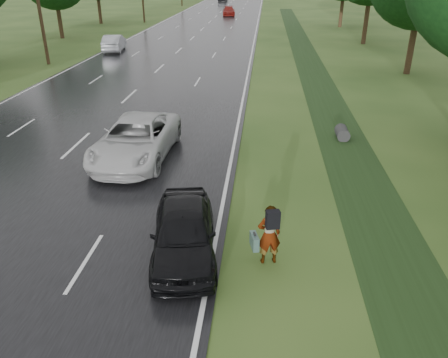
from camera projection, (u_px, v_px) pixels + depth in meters
road at (199, 32)px, 51.90m from camera, size 14.00×180.00×0.04m
edge_stripe_east at (256, 33)px, 51.34m from camera, size 0.12×180.00×0.01m
edge_stripe_west at (143, 31)px, 52.44m from camera, size 0.12×180.00×0.01m
center_line at (199, 32)px, 51.89m from camera, size 0.12×180.00×0.01m
drainage_ditch at (321, 89)px, 27.38m from camera, size 2.20×120.00×0.56m
pedestrian at (268, 234)px, 10.96m from camera, size 0.84×0.64×1.66m
white_pickup at (136, 139)px, 17.12m from camera, size 2.77×5.75×1.58m
dark_sedan at (184, 232)px, 11.30m from camera, size 2.23×4.25×1.38m
silver_sedan at (114, 43)px, 39.70m from camera, size 2.13×4.57×1.45m
far_car_red at (229, 11)px, 69.81m from camera, size 2.35×4.86×1.36m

